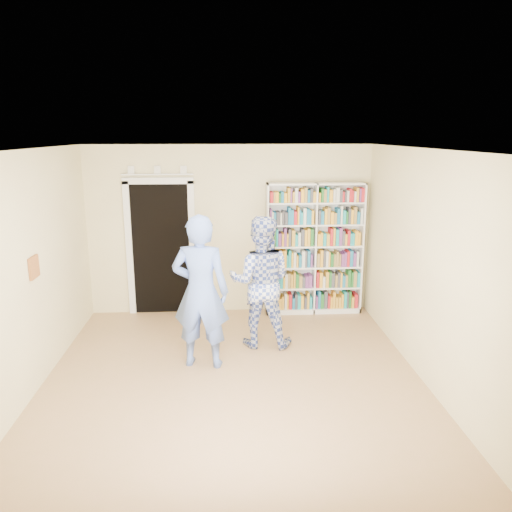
{
  "coord_description": "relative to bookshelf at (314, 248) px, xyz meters",
  "views": [
    {
      "loc": [
        -0.07,
        -5.36,
        2.87
      ],
      "look_at": [
        0.32,
        0.9,
        1.32
      ],
      "focal_mm": 35.0,
      "sensor_mm": 36.0,
      "label": 1
    }
  ],
  "objects": [
    {
      "name": "wall_right",
      "position": [
        0.9,
        -2.34,
        0.28
      ],
      "size": [
        0.0,
        5.0,
        5.0
      ],
      "primitive_type": "plane",
      "rotation": [
        1.57,
        0.0,
        -1.57
      ],
      "color": "beige",
      "rests_on": "floor"
    },
    {
      "name": "man_blue",
      "position": [
        -1.74,
        -1.83,
        -0.1
      ],
      "size": [
        0.77,
        0.57,
        1.94
      ],
      "primitive_type": "imported",
      "rotation": [
        0.0,
        0.0,
        2.98
      ],
      "color": "#5B78CB",
      "rests_on": "floor"
    },
    {
      "name": "doorway",
      "position": [
        -2.45,
        0.13,
        0.11
      ],
      "size": [
        1.1,
        0.08,
        2.43
      ],
      "color": "black",
      "rests_on": "floor"
    },
    {
      "name": "wall_art",
      "position": [
        -3.58,
        -2.14,
        0.33
      ],
      "size": [
        0.03,
        0.25,
        0.25
      ],
      "primitive_type": "cube",
      "color": "brown",
      "rests_on": "wall_left"
    },
    {
      "name": "wall_left",
      "position": [
        -3.6,
        -2.34,
        0.28
      ],
      "size": [
        0.0,
        5.0,
        5.0
      ],
      "primitive_type": "plane",
      "rotation": [
        1.57,
        0.0,
        1.57
      ],
      "color": "beige",
      "rests_on": "floor"
    },
    {
      "name": "wall_back",
      "position": [
        -1.35,
        0.16,
        0.28
      ],
      "size": [
        4.5,
        0.0,
        4.5
      ],
      "primitive_type": "plane",
      "rotation": [
        1.57,
        0.0,
        0.0
      ],
      "color": "beige",
      "rests_on": "floor"
    },
    {
      "name": "man_plaid",
      "position": [
        -0.96,
        -1.24,
        -0.16
      ],
      "size": [
        0.97,
        0.81,
        1.81
      ],
      "primitive_type": "imported",
      "rotation": [
        0.0,
        0.0,
        2.99
      ],
      "color": "#3448A0",
      "rests_on": "floor"
    },
    {
      "name": "ceiling",
      "position": [
        -1.35,
        -2.34,
        1.63
      ],
      "size": [
        5.0,
        5.0,
        0.0
      ],
      "primitive_type": "plane",
      "rotation": [
        3.14,
        0.0,
        0.0
      ],
      "color": "white",
      "rests_on": "wall_back"
    },
    {
      "name": "bookshelf",
      "position": [
        0.0,
        0.0,
        0.0
      ],
      "size": [
        1.54,
        0.29,
        2.12
      ],
      "rotation": [
        0.0,
        0.0,
        -0.0
      ],
      "color": "white",
      "rests_on": "floor"
    },
    {
      "name": "floor",
      "position": [
        -1.35,
        -2.34,
        -1.07
      ],
      "size": [
        5.0,
        5.0,
        0.0
      ],
      "primitive_type": "plane",
      "color": "#9F794C",
      "rests_on": "ground"
    },
    {
      "name": "paper_sheet",
      "position": [
        -0.85,
        -1.42,
        -0.13
      ],
      "size": [
        0.2,
        0.05,
        0.28
      ],
      "primitive_type": "cube",
      "rotation": [
        0.0,
        0.0,
        0.2
      ],
      "color": "white",
      "rests_on": "man_plaid"
    }
  ]
}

